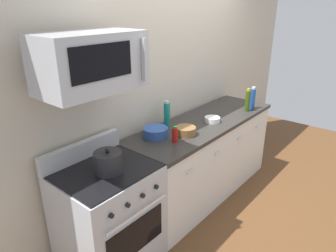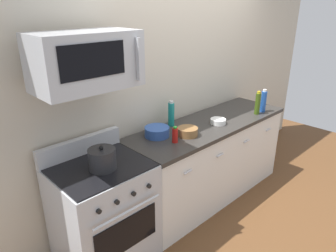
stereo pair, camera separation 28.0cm
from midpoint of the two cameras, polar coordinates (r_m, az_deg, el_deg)
The scene contains 13 objects.
ground_plane at distance 3.81m, azimuth 9.33°, elevation -12.33°, with size 6.17×6.17×0.00m, color brown.
back_wall at distance 3.51m, azimuth 5.30°, elevation 8.99°, with size 5.14×0.10×2.70m, color beige.
counter_unit at distance 3.58m, azimuth 9.79°, elevation -6.23°, with size 2.05×0.66×0.92m.
range_oven at distance 2.74m, azimuth -8.88°, elevation -15.72°, with size 0.76×0.69×1.07m.
microwave at distance 2.25m, azimuth -11.48°, elevation 11.79°, with size 0.74×0.44×0.40m.
bottle_sparkling_teal at distance 3.20m, azimuth 3.10°, elevation 2.19°, with size 0.07×0.07×0.27m.
bottle_soda_blue at distance 3.84m, azimuth 19.33°, elevation 4.32°, with size 0.06×0.06×0.27m.
bottle_hot_sauce_red at distance 2.84m, azimuth 4.12°, elevation -1.73°, with size 0.05×0.05×0.15m.
bottle_olive_oil at distance 3.74m, azimuth 18.39°, elevation 3.98°, with size 0.06×0.06×0.27m.
bowl_wooden_salad at distance 3.00m, azimuth 6.33°, elevation -1.06°, with size 0.20×0.20×0.08m.
bowl_white_ceramic at distance 3.35m, azimuth 11.65°, elevation 0.84°, with size 0.17×0.17×0.05m.
bowl_blue_mixing at distance 2.97m, azimuth 0.63°, elevation -1.07°, with size 0.24×0.24×0.09m.
stockpot at distance 2.41m, azimuth -8.88°, elevation -6.15°, with size 0.21×0.21×0.20m.
Camera 2 is at (-2.50, -1.92, 2.13)m, focal length 32.85 mm.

